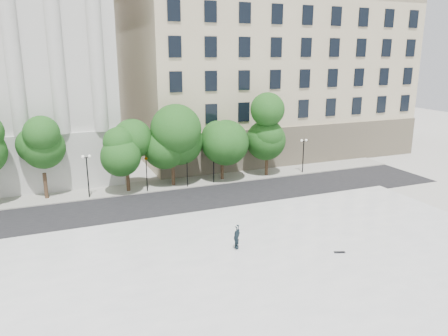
{
  "coord_description": "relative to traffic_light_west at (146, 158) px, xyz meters",
  "views": [
    {
      "loc": [
        -9.14,
        -19.61,
        13.66
      ],
      "look_at": [
        3.0,
        10.0,
        5.21
      ],
      "focal_mm": 35.0,
      "sensor_mm": 36.0,
      "label": 1
    }
  ],
  "objects": [
    {
      "name": "far_sidewalk",
      "position": [
        0.34,
        1.7,
        -3.57
      ],
      "size": [
        60.0,
        4.0,
        0.12
      ],
      "primitive_type": "cube",
      "color": "#A2A096",
      "rests_on": "ground"
    },
    {
      "name": "traffic_light_west",
      "position": [
        0.0,
        0.0,
        0.0
      ],
      "size": [
        0.62,
        1.62,
        4.14
      ],
      "color": "black",
      "rests_on": "ground"
    },
    {
      "name": "plaza",
      "position": [
        0.34,
        -19.3,
        -3.4
      ],
      "size": [
        44.0,
        22.0,
        0.45
      ],
      "primitive_type": "cube",
      "color": "white",
      "rests_on": "ground"
    },
    {
      "name": "street_trees",
      "position": [
        -1.73,
        1.16,
        1.52
      ],
      "size": [
        38.4,
        4.67,
        7.72
      ],
      "color": "#382619",
      "rests_on": "ground"
    },
    {
      "name": "ground",
      "position": [
        0.34,
        -22.3,
        -3.63
      ],
      "size": [
        160.0,
        160.0,
        0.0
      ],
      "primitive_type": "plane",
      "color": "beige",
      "rests_on": "ground"
    },
    {
      "name": "street",
      "position": [
        0.34,
        -4.3,
        -3.62
      ],
      "size": [
        60.0,
        8.0,
        0.02
      ],
      "primitive_type": "cube",
      "color": "black",
      "rests_on": "ground"
    },
    {
      "name": "person_lying",
      "position": [
        2.61,
        -16.39,
        -2.94
      ],
      "size": [
        1.58,
        1.75,
        0.47
      ],
      "primitive_type": "imported",
      "rotation": [
        -1.54,
        0.0,
        0.67
      ],
      "color": "black",
      "rests_on": "plaza"
    },
    {
      "name": "lamp_posts",
      "position": [
        0.53,
        0.3,
        -0.68
      ],
      "size": [
        36.31,
        0.28,
        4.46
      ],
      "color": "black",
      "rests_on": "ground"
    },
    {
      "name": "traffic_light_east",
      "position": [
        4.25,
        0.0,
        -0.01
      ],
      "size": [
        0.88,
        1.58,
        4.13
      ],
      "color": "black",
      "rests_on": "ground"
    },
    {
      "name": "skateboard",
      "position": [
        8.89,
        -19.62,
        -3.14
      ],
      "size": [
        0.77,
        0.45,
        0.08
      ],
      "primitive_type": "cube",
      "rotation": [
        0.0,
        0.0,
        -0.36
      ],
      "color": "black",
      "rests_on": "plaza"
    },
    {
      "name": "building_east",
      "position": [
        20.34,
        16.61,
        7.52
      ],
      "size": [
        36.0,
        26.15,
        23.0
      ],
      "color": "beige",
      "rests_on": "ground"
    }
  ]
}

